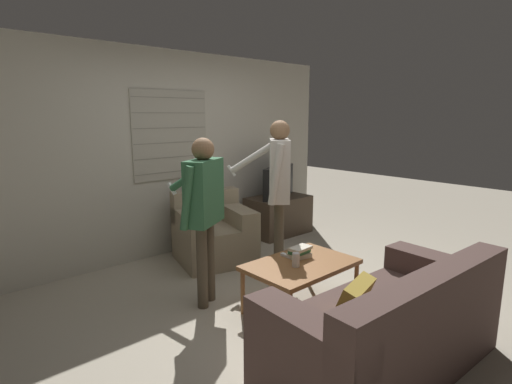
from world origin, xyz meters
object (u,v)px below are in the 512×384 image
(armchair_beige, at_px, (213,233))
(coffee_table, at_px, (301,267))
(book_stack, at_px, (300,252))
(tv, at_px, (278,182))
(couch_blue, at_px, (387,328))
(spare_remote, at_px, (287,256))
(person_right_standing, at_px, (278,180))
(soda_can, at_px, (296,260))
(person_left_standing, at_px, (203,201))

(armchair_beige, xyz_separation_m, coffee_table, (-0.15, -1.57, 0.07))
(book_stack, bearing_deg, tv, 49.90)
(couch_blue, distance_m, spare_remote, 1.22)
(armchair_beige, bearing_deg, person_right_standing, 117.62)
(book_stack, height_order, soda_can, soda_can)
(book_stack, bearing_deg, person_right_standing, 63.96)
(coffee_table, distance_m, soda_can, 0.15)
(person_left_standing, bearing_deg, armchair_beige, 20.09)
(coffee_table, height_order, person_left_standing, person_left_standing)
(armchair_beige, bearing_deg, person_left_standing, 65.13)
(coffee_table, bearing_deg, spare_remote, 87.87)
(book_stack, bearing_deg, armchair_beige, 87.31)
(book_stack, relative_size, spare_remote, 1.81)
(armchair_beige, distance_m, soda_can, 1.63)
(couch_blue, bearing_deg, spare_remote, 82.00)
(armchair_beige, bearing_deg, spare_remote, 98.71)
(person_left_standing, bearing_deg, book_stack, -71.16)
(spare_remote, bearing_deg, person_right_standing, 53.94)
(book_stack, bearing_deg, person_left_standing, 139.06)
(tv, bearing_deg, couch_blue, 30.60)
(tv, distance_m, spare_remote, 2.27)
(armchair_beige, relative_size, soda_can, 8.13)
(armchair_beige, relative_size, person_right_standing, 0.60)
(couch_blue, height_order, tv, tv)
(person_right_standing, height_order, book_stack, person_right_standing)
(armchair_beige, height_order, person_left_standing, person_left_standing)
(couch_blue, distance_m, soda_can, 1.00)
(tv, distance_m, soda_can, 2.50)
(soda_can, xyz_separation_m, spare_remote, (0.12, 0.22, -0.05))
(person_left_standing, relative_size, spare_remote, 12.01)
(person_right_standing, bearing_deg, book_stack, -163.49)
(coffee_table, height_order, tv, tv)
(couch_blue, relative_size, person_right_standing, 1.07)
(armchair_beige, height_order, person_right_standing, person_right_standing)
(person_left_standing, distance_m, soda_can, 0.98)
(tv, relative_size, person_right_standing, 0.49)
(armchair_beige, distance_m, tv, 1.48)
(book_stack, bearing_deg, couch_blue, -105.93)
(couch_blue, bearing_deg, book_stack, 77.23)
(person_left_standing, bearing_deg, couch_blue, -108.23)
(soda_can, bearing_deg, book_stack, 33.80)
(couch_blue, xyz_separation_m, book_stack, (0.31, 1.10, 0.19))
(couch_blue, relative_size, soda_can, 14.53)
(book_stack, relative_size, soda_can, 1.87)
(tv, relative_size, soda_can, 6.65)
(tv, bearing_deg, spare_remote, 19.47)
(coffee_table, height_order, person_right_standing, person_right_standing)
(person_left_standing, distance_m, person_right_standing, 0.95)
(coffee_table, xyz_separation_m, tv, (1.54, 1.83, 0.38))
(spare_remote, bearing_deg, person_left_standing, 141.35)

